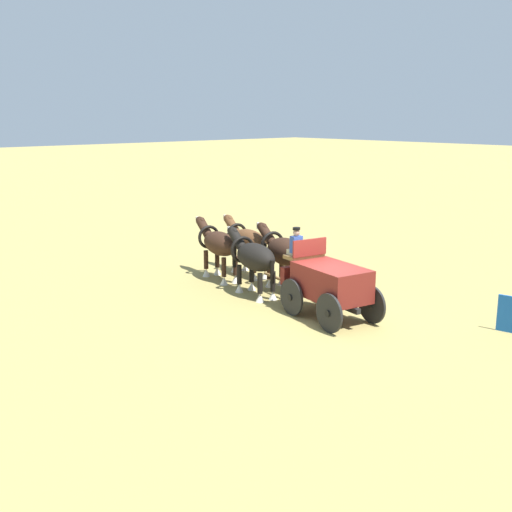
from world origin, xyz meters
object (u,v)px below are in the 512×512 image
at_px(draft_horse_rear_near, 254,258).
at_px(draft_horse_rear_off, 285,253).
at_px(draft_horse_lead_off, 247,242).
at_px(show_wagon, 328,282).
at_px(draft_horse_lead_near, 218,244).

relative_size(draft_horse_rear_near, draft_horse_rear_off, 0.98).
distance_m(draft_horse_rear_near, draft_horse_lead_off, 2.91).
relative_size(draft_horse_rear_off, draft_horse_lead_off, 0.97).
xyz_separation_m(show_wagon, draft_horse_lead_near, (6.02, -0.45, 0.21)).
height_order(draft_horse_rear_off, draft_horse_lead_near, draft_horse_rear_off).
height_order(draft_horse_rear_off, draft_horse_lead_off, draft_horse_rear_off).
bearing_deg(draft_horse_rear_off, draft_horse_rear_near, 79.26).
distance_m(draft_horse_rear_near, draft_horse_lead_near, 2.61).
distance_m(show_wagon, draft_horse_rear_off, 3.45).
xyz_separation_m(draft_horse_rear_off, draft_horse_lead_off, (2.57, -0.47, -0.05)).
relative_size(show_wagon, draft_horse_lead_off, 1.70).
bearing_deg(show_wagon, draft_horse_lead_near, -4.29).
xyz_separation_m(draft_horse_lead_near, draft_horse_lead_off, (-0.23, -1.28, -0.03)).
distance_m(show_wagon, draft_horse_lead_off, 6.04).
bearing_deg(show_wagon, draft_horse_rear_off, -21.39).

